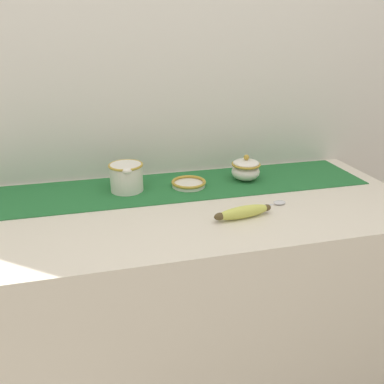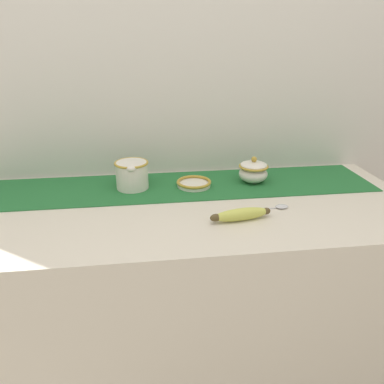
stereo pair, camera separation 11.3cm
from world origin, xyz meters
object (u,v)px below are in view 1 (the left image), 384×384
Objects in this scene: small_dish at (189,183)px; banana at (243,212)px; spoon at (276,203)px; sugar_bowl at (246,169)px; cream_pitcher at (126,176)px.

banana is (0.10, -0.27, 0.00)m from small_dish.
banana is 1.04× the size of spoon.
spoon is (0.23, -0.21, -0.01)m from small_dish.
sugar_bowl is 0.56× the size of banana.
cream_pitcher reaches higher than banana.
cream_pitcher reaches higher than sugar_bowl.
cream_pitcher is 0.42m from banana.
banana is (-0.12, -0.28, -0.03)m from sugar_bowl.
small_dish is 0.29m from banana.
sugar_bowl is 0.31m from banana.
sugar_bowl is 0.23m from spoon.
banana reaches higher than small_dish.
sugar_bowl is at bearing 67.49° from banana.
cream_pitcher is at bearing 151.50° from spoon.
cream_pitcher is at bearing 176.42° from small_dish.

